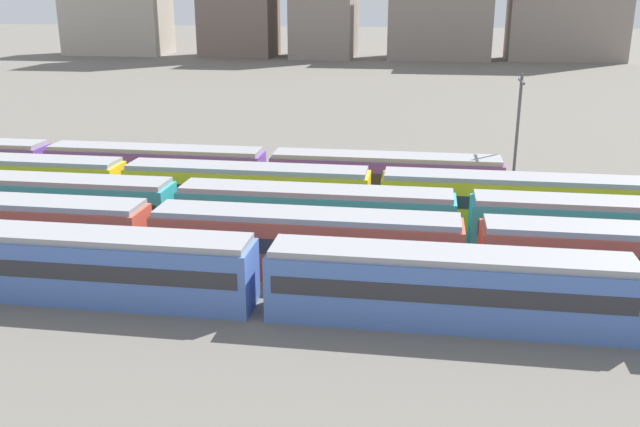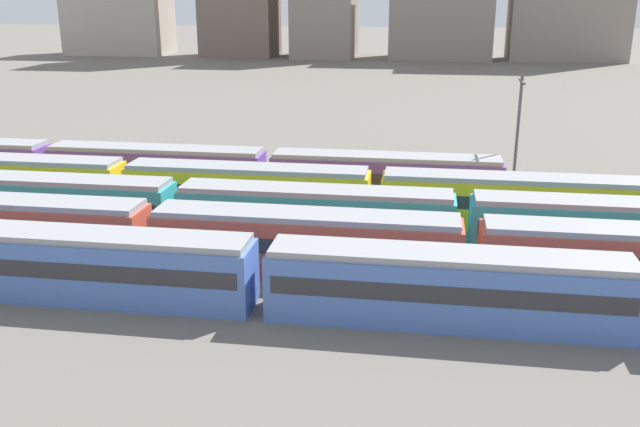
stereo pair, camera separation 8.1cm
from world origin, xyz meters
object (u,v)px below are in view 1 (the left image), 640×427
catenary_pole_1 (517,129)px  train_track_4 (156,169)px  train_track_1 (151,234)px  train_track_2 (177,209)px  train_track_0 (261,276)px

catenary_pole_1 → train_track_4: bearing=-173.8°
train_track_1 → train_track_4: 16.64m
train_track_1 → train_track_2: size_ratio=1.00×
train_track_1 → train_track_2: 5.21m
train_track_0 → train_track_1: bearing=147.1°
catenary_pole_1 → train_track_2: bearing=-150.0°
train_track_0 → train_track_2: (-8.30, 10.40, 0.00)m
train_track_0 → catenary_pole_1: size_ratio=7.63×
train_track_2 → train_track_4: 11.78m
train_track_0 → catenary_pole_1: bearing=57.6°
train_track_4 → train_track_1: bearing=-69.6°
train_track_1 → catenary_pole_1: size_ratio=7.63×
train_track_4 → catenary_pole_1: (29.06, 3.16, 3.54)m
train_track_2 → catenary_pole_1: catenary_pole_1 is taller
train_track_1 → train_track_2: (-0.27, 5.20, 0.00)m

